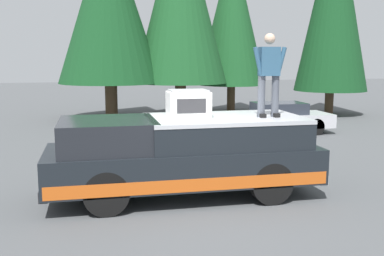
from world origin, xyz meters
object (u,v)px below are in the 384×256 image
person_on_truck_bed (269,73)px  compressor_unit (188,104)px  parked_car_silver (277,118)px  pickup_truck (183,155)px

person_on_truck_bed → compressor_unit: bearing=78.7°
person_on_truck_bed → parked_car_silver: 8.26m
pickup_truck → person_on_truck_bed: (-0.25, -1.73, 1.68)m
pickup_truck → compressor_unit: 1.06m
compressor_unit → person_on_truck_bed: 1.75m
compressor_unit → parked_car_silver: 8.64m
pickup_truck → person_on_truck_bed: size_ratio=3.28×
compressor_unit → person_on_truck_bed: person_on_truck_bed is taller
compressor_unit → parked_car_silver: (7.00, -4.88, -1.35)m
parked_car_silver → compressor_unit: bearing=145.1°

